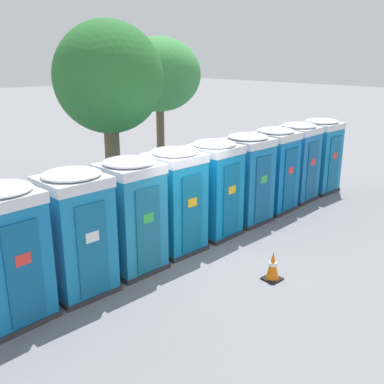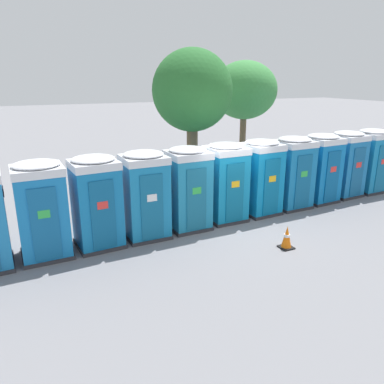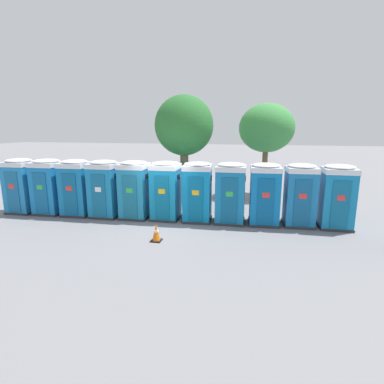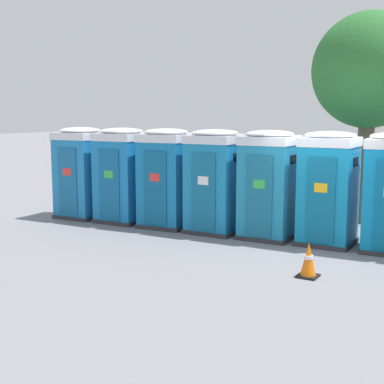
# 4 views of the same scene
# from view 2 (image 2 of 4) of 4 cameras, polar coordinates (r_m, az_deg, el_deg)

# --- Properties ---
(ground_plane) EXTENTS (120.00, 120.00, 0.00)m
(ground_plane) POSITION_cam_2_polar(r_m,az_deg,el_deg) (12.14, 5.86, -4.66)
(ground_plane) COLOR slate
(portapotty_1) EXTENTS (1.28, 1.24, 2.54)m
(portapotty_1) POSITION_cam_2_polar(r_m,az_deg,el_deg) (10.19, -21.93, -2.48)
(portapotty_1) COLOR #2D2D33
(portapotty_1) RESTS_ON ground
(portapotty_2) EXTENTS (1.31, 1.30, 2.54)m
(portapotty_2) POSITION_cam_2_polar(r_m,az_deg,el_deg) (10.38, -14.35, -1.40)
(portapotty_2) COLOR #2D2D33
(portapotty_2) RESTS_ON ground
(portapotty_3) EXTENTS (1.25, 1.23, 2.54)m
(portapotty_3) POSITION_cam_2_polar(r_m,az_deg,el_deg) (10.75, -7.18, -0.36)
(portapotty_3) COLOR #2D2D33
(portapotty_3) RESTS_ON ground
(portapotty_4) EXTENTS (1.24, 1.24, 2.54)m
(portapotty_4) POSITION_cam_2_polar(r_m,az_deg,el_deg) (11.30, -0.64, 0.64)
(portapotty_4) COLOR #2D2D33
(portapotty_4) RESTS_ON ground
(portapotty_5) EXTENTS (1.20, 1.22, 2.54)m
(portapotty_5) POSITION_cam_2_polar(r_m,az_deg,el_deg) (12.01, 5.13, 1.57)
(portapotty_5) COLOR #2D2D33
(portapotty_5) RESTS_ON ground
(portapotty_6) EXTENTS (1.26, 1.28, 2.54)m
(portapotty_6) POSITION_cam_2_polar(r_m,az_deg,el_deg) (12.78, 10.42, 2.30)
(portapotty_6) COLOR #2D2D33
(portapotty_6) RESTS_ON ground
(portapotty_7) EXTENTS (1.26, 1.23, 2.54)m
(portapotty_7) POSITION_cam_2_polar(r_m,az_deg,el_deg) (13.65, 15.04, 2.94)
(portapotty_7) COLOR #2D2D33
(portapotty_7) RESTS_ON ground
(portapotty_8) EXTENTS (1.29, 1.28, 2.54)m
(portapotty_8) POSITION_cam_2_polar(r_m,az_deg,el_deg) (14.63, 18.99, 3.51)
(portapotty_8) COLOR #2D2D33
(portapotty_8) RESTS_ON ground
(portapotty_9) EXTENTS (1.26, 1.28, 2.54)m
(portapotty_9) POSITION_cam_2_polar(r_m,az_deg,el_deg) (15.68, 22.36, 4.02)
(portapotty_9) COLOR #2D2D33
(portapotty_9) RESTS_ON ground
(portapotty_10) EXTENTS (1.25, 1.23, 2.54)m
(portapotty_10) POSITION_cam_2_polar(r_m,az_deg,el_deg) (16.72, 25.58, 4.37)
(portapotty_10) COLOR #2D2D33
(portapotty_10) RESTS_ON ground
(street_tree_0) EXTENTS (3.09, 3.09, 5.26)m
(street_tree_0) POSITION_cam_2_polar(r_m,az_deg,el_deg) (18.62, 7.99, 15.04)
(street_tree_0) COLOR brown
(street_tree_0) RESTS_ON ground
(street_tree_1) EXTENTS (2.94, 2.94, 5.52)m
(street_tree_1) POSITION_cam_2_polar(r_m,az_deg,el_deg) (14.14, 0.04, 15.02)
(street_tree_1) COLOR brown
(street_tree_1) RESTS_ON ground
(traffic_cone) EXTENTS (0.36, 0.36, 0.64)m
(traffic_cone) POSITION_cam_2_polar(r_m,az_deg,el_deg) (10.56, 14.25, -6.73)
(traffic_cone) COLOR black
(traffic_cone) RESTS_ON ground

